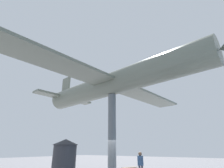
# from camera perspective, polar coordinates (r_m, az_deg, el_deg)

# --- Properties ---
(support_pylon_central) EXTENTS (0.54, 0.54, 5.60)m
(support_pylon_central) POSITION_cam_1_polar(r_m,az_deg,el_deg) (12.04, 0.00, -16.40)
(support_pylon_central) COLOR slate
(support_pylon_central) RESTS_ON ground_plane
(suspended_airplane) EXTENTS (18.32, 15.33, 3.01)m
(suspended_airplane) POSITION_cam_1_polar(r_m,az_deg,el_deg) (12.75, 0.40, 0.18)
(suspended_airplane) COLOR slate
(suspended_airplane) RESTS_ON support_pylon_central
(visitor_person) EXTENTS (0.35, 0.45, 1.76)m
(visitor_person) POSITION_cam_1_polar(r_m,az_deg,el_deg) (13.87, 9.30, -24.08)
(visitor_person) COLOR #383842
(visitor_person) RESTS_ON ground_plane
(plaza_bench) EXTENTS (1.53, 0.87, 0.50)m
(plaza_bench) POSITION_cam_1_polar(r_m,az_deg,el_deg) (16.50, 5.75, -25.66)
(plaza_bench) COLOR #846647
(plaza_bench) RESTS_ON ground_plane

